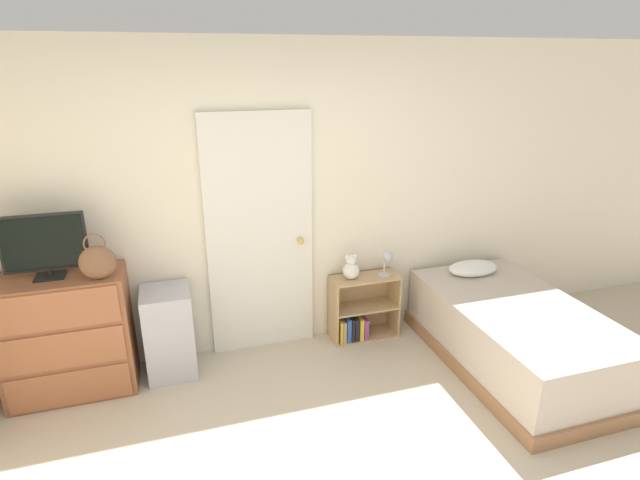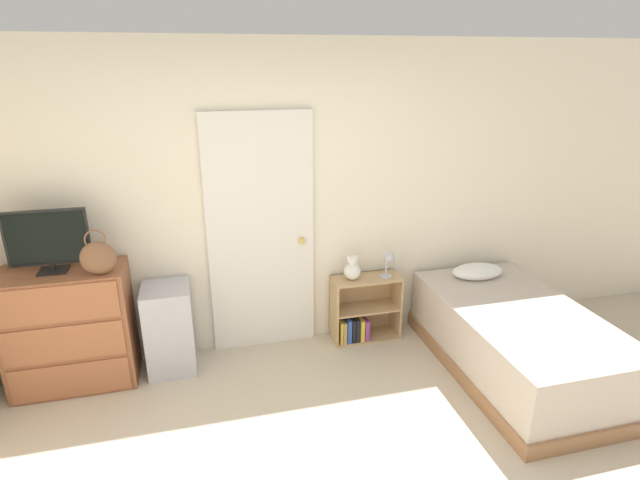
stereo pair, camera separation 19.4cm
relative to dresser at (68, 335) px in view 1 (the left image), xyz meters
The scene contains 10 objects.
wall_back 1.75m from the dresser, 10.04° to the left, with size 10.00×0.06×2.55m.
door_closed 1.60m from the dresser, ahead, with size 0.88×0.09×2.02m.
dresser is the anchor object (origin of this frame).
tv 0.71m from the dresser, 169.33° to the left, with size 0.55×0.16×0.46m.
handbag 0.69m from the dresser, 23.97° to the right, with size 0.24×0.09×0.34m.
storage_bin 0.72m from the dresser, ahead, with size 0.37×0.39×0.72m.
bookshelf 2.35m from the dresser, ahead, with size 0.60×0.26×0.59m.
teddy_bear 2.26m from the dresser, ahead, with size 0.15×0.15×0.22m.
desk_lamp 2.58m from the dresser, ahead, with size 0.12×0.11×0.23m.
bed 3.46m from the dresser, 11.30° to the right, with size 1.05×1.81×0.65m.
Camera 1 is at (-0.70, -1.81, 2.38)m, focal length 28.00 mm.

